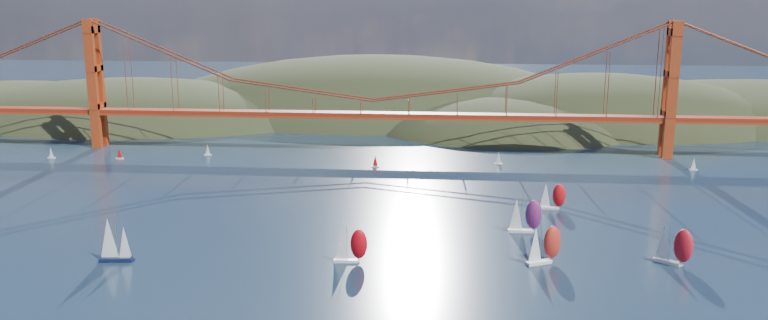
% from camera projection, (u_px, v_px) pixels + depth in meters
% --- Properties ---
extents(headlands, '(725.00, 225.00, 96.00)m').
position_uv_depth(headlands, '(473.00, 139.00, 411.00)').
color(headlands, black).
rests_on(headlands, ground).
extents(bridge, '(552.00, 12.00, 55.00)m').
position_uv_depth(bridge, '(369.00, 75.00, 309.87)').
color(bridge, maroon).
rests_on(bridge, ground).
extents(sloop_navy, '(8.20, 4.92, 12.43)m').
position_uv_depth(sloop_navy, '(113.00, 240.00, 185.11)').
color(sloop_navy, '#0D1533').
rests_on(sloop_navy, ground).
extents(racer_0, '(8.46, 3.55, 9.65)m').
position_uv_depth(racer_0, '(350.00, 245.00, 184.72)').
color(racer_0, white).
rests_on(racer_0, ground).
extents(racer_1, '(9.48, 6.86, 10.65)m').
position_uv_depth(racer_1, '(543.00, 244.00, 183.73)').
color(racer_1, white).
rests_on(racer_1, ground).
extents(racer_2, '(9.36, 7.95, 10.82)m').
position_uv_depth(racer_2, '(673.00, 244.00, 183.18)').
color(racer_2, white).
rests_on(racer_2, ground).
extents(racer_3, '(8.03, 3.28, 9.22)m').
position_uv_depth(racer_3, '(552.00, 196.00, 230.59)').
color(racer_3, silver).
rests_on(racer_3, ground).
extents(racer_rwb, '(9.25, 3.74, 10.66)m').
position_uv_depth(racer_rwb, '(525.00, 215.00, 208.04)').
color(racer_rwb, white).
rests_on(racer_rwb, ground).
extents(distant_boat_1, '(3.00, 2.00, 4.70)m').
position_uv_depth(distant_boat_1, '(51.00, 153.00, 302.87)').
color(distant_boat_1, silver).
rests_on(distant_boat_1, ground).
extents(distant_boat_2, '(3.00, 2.00, 4.70)m').
position_uv_depth(distant_boat_2, '(119.00, 153.00, 301.84)').
color(distant_boat_2, silver).
rests_on(distant_boat_2, ground).
extents(distant_boat_3, '(3.00, 2.00, 4.70)m').
position_uv_depth(distant_boat_3, '(208.00, 150.00, 308.28)').
color(distant_boat_3, silver).
rests_on(distant_boat_3, ground).
extents(distant_boat_4, '(3.00, 2.00, 4.70)m').
position_uv_depth(distant_boat_4, '(694.00, 164.00, 282.34)').
color(distant_boat_4, silver).
rests_on(distant_boat_4, ground).
extents(distant_boat_8, '(3.00, 2.00, 4.70)m').
position_uv_depth(distant_boat_8, '(498.00, 158.00, 292.33)').
color(distant_boat_8, silver).
rests_on(distant_boat_8, ground).
extents(distant_boat_9, '(3.00, 2.00, 4.70)m').
position_uv_depth(distant_boat_9, '(375.00, 161.00, 287.51)').
color(distant_boat_9, silver).
rests_on(distant_boat_9, ground).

